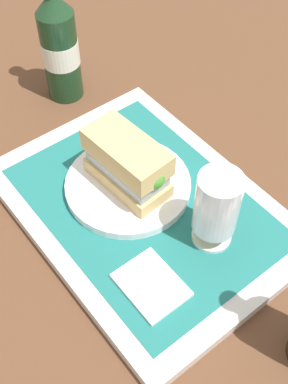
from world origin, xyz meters
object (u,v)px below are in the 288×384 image
Objects in this scene: sandwich at (129,164)px; second_bottle at (59,45)px; plate at (129,185)px; beer_glass at (217,206)px.

sandwich is 0.28m from second_bottle.
plate is 0.05m from sandwich.
second_bottle is at bearing 177.14° from beer_glass.
sandwich is at bearing -165.45° from beer_glass.
sandwich is 0.15m from beer_glass.
beer_glass is (0.14, 0.04, 0.01)m from sandwich.
beer_glass is at bearing 9.90° from sandwich.
beer_glass is 0.41m from second_bottle.
sandwich is 0.51× the size of second_bottle.
second_bottle is at bearing 163.54° from sandwich.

